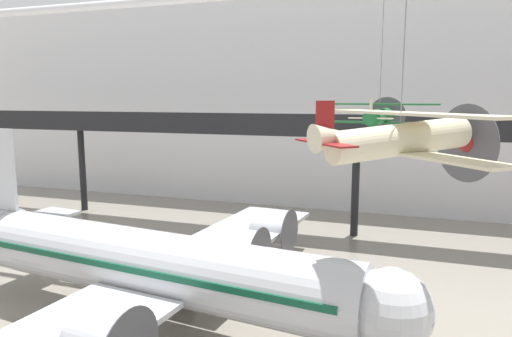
# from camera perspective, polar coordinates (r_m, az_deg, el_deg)

# --- Properties ---
(hangar_back_wall) EXTENTS (140.00, 3.00, 24.68)m
(hangar_back_wall) POSITION_cam_1_polar(r_m,az_deg,el_deg) (52.21, 13.92, 8.27)
(hangar_back_wall) COLOR white
(hangar_back_wall) RESTS_ON ground
(mezzanine_walkway) EXTENTS (110.00, 3.20, 11.24)m
(mezzanine_walkway) POSITION_cam_1_polar(r_m,az_deg,el_deg) (41.02, 12.38, 4.31)
(mezzanine_walkway) COLOR black
(mezzanine_walkway) RESTS_ON ground
(airliner_silver_main) EXTENTS (30.06, 34.33, 10.74)m
(airliner_silver_main) POSITION_cam_1_polar(r_m,az_deg,el_deg) (26.00, -13.67, -11.57)
(airliner_silver_main) COLOR silver
(airliner_silver_main) RESTS_ON ground
(suspended_plane_cream_biplane) EXTENTS (7.14, 7.37, 9.21)m
(suspended_plane_cream_biplane) POSITION_cam_1_polar(r_m,az_deg,el_deg) (17.19, 17.59, 3.60)
(suspended_plane_cream_biplane) COLOR beige
(suspended_plane_green_biplane) EXTENTS (6.83, 5.59, 8.34)m
(suspended_plane_green_biplane) POSITION_cam_1_polar(r_m,az_deg,el_deg) (28.51, 15.16, 6.37)
(suspended_plane_green_biplane) COLOR #1E6B33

